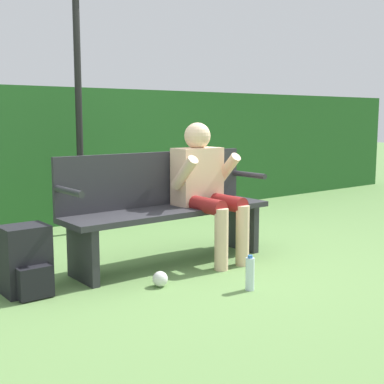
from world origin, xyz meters
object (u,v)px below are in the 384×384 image
(person_seated, at_px, (205,183))
(park_bench, at_px, (165,206))
(signpost, at_px, (78,81))
(backpack, at_px, (26,262))
(water_bottle, at_px, (250,274))

(person_seated, bearing_deg, park_bench, 158.00)
(park_bench, bearing_deg, signpost, 91.53)
(person_seated, xyz_separation_m, backpack, (-1.55, 0.05, -0.43))
(backpack, height_order, water_bottle, backpack)
(park_bench, height_order, water_bottle, park_bench)
(person_seated, relative_size, signpost, 0.42)
(person_seated, relative_size, backpack, 2.45)
(water_bottle, bearing_deg, person_seated, 71.37)
(person_seated, relative_size, water_bottle, 4.61)
(person_seated, distance_m, water_bottle, 1.04)
(water_bottle, distance_m, signpost, 2.83)
(person_seated, distance_m, backpack, 1.61)
(park_bench, distance_m, signpost, 1.82)
(park_bench, relative_size, backpack, 3.86)
(signpost, bearing_deg, backpack, -127.63)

